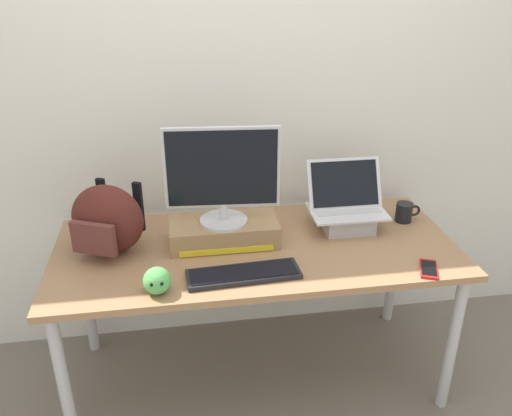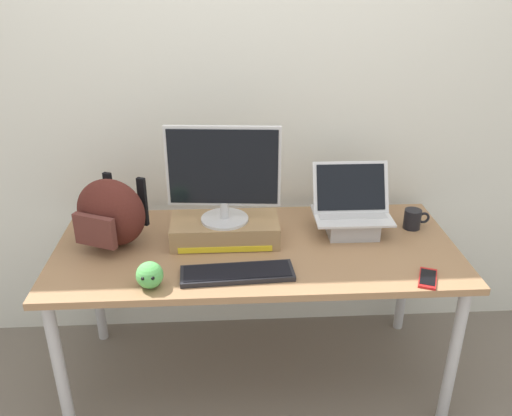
# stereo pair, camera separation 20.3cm
# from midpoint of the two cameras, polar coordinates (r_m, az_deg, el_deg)

# --- Properties ---
(ground_plane) EXTENTS (20.00, 20.00, 0.00)m
(ground_plane) POSITION_cam_midpoint_polar(r_m,az_deg,el_deg) (2.73, 2.23, -17.46)
(ground_plane) COLOR #70665B
(back_wall) EXTENTS (7.00, 0.10, 2.60)m
(back_wall) POSITION_cam_midpoint_polar(r_m,az_deg,el_deg) (2.55, 1.71, 12.75)
(back_wall) COLOR silver
(back_wall) RESTS_ON ground
(desk) EXTENTS (1.73, 0.77, 0.72)m
(desk) POSITION_cam_midpoint_polar(r_m,az_deg,el_deg) (2.34, 2.50, -5.57)
(desk) COLOR #99704C
(desk) RESTS_ON ground
(toner_box_yellow) EXTENTS (0.47, 0.23, 0.10)m
(toner_box_yellow) POSITION_cam_midpoint_polar(r_m,az_deg,el_deg) (2.32, -0.86, -2.48)
(toner_box_yellow) COLOR #9E7A51
(toner_box_yellow) RESTS_ON desk
(desktop_monitor) EXTENTS (0.48, 0.21, 0.42)m
(desktop_monitor) POSITION_cam_midpoint_polar(r_m,az_deg,el_deg) (2.21, -0.90, 3.60)
(desktop_monitor) COLOR silver
(desktop_monitor) RESTS_ON toner_box_yellow
(open_laptop) EXTENTS (0.34, 0.24, 0.30)m
(open_laptop) POSITION_cam_midpoint_polar(r_m,az_deg,el_deg) (2.45, 12.56, -1.09)
(open_laptop) COLOR #ADADB2
(open_laptop) RESTS_ON desk
(external_keyboard) EXTENTS (0.45, 0.16, 0.02)m
(external_keyboard) POSITION_cam_midpoint_polar(r_m,az_deg,el_deg) (2.09, 0.77, -7.09)
(external_keyboard) COLOR black
(external_keyboard) RESTS_ON desk
(messenger_backpack) EXTENTS (0.37, 0.32, 0.30)m
(messenger_backpack) POSITION_cam_midpoint_polar(r_m,az_deg,el_deg) (2.31, -12.97, -0.59)
(messenger_backpack) COLOR #4C1E19
(messenger_backpack) RESTS_ON desk
(coffee_mug) EXTENTS (0.12, 0.08, 0.09)m
(coffee_mug) POSITION_cam_midpoint_polar(r_m,az_deg,el_deg) (2.56, 18.74, -1.17)
(coffee_mug) COLOR black
(coffee_mug) RESTS_ON desk
(cell_phone) EXTENTS (0.12, 0.16, 0.01)m
(cell_phone) POSITION_cam_midpoint_polar(r_m,az_deg,el_deg) (2.21, 20.56, -7.16)
(cell_phone) COLOR red
(cell_phone) RESTS_ON desk
(plush_toy) EXTENTS (0.10, 0.10, 0.10)m
(plush_toy) POSITION_cam_midpoint_polar(r_m,az_deg,el_deg) (2.02, -8.56, -7.22)
(plush_toy) COLOR #56B256
(plush_toy) RESTS_ON desk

